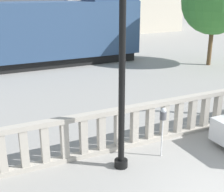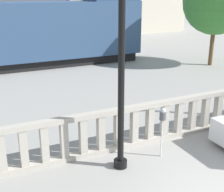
{
  "view_description": "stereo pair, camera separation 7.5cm",
  "coord_description": "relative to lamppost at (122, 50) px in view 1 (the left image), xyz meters",
  "views": [
    {
      "loc": [
        -4.78,
        -4.08,
        4.49
      ],
      "look_at": [
        -0.8,
        4.27,
        1.31
      ],
      "focal_mm": 50.0,
      "sensor_mm": 36.0,
      "label": 1
    },
    {
      "loc": [
        -4.71,
        -4.11,
        4.49
      ],
      "look_at": [
        -0.8,
        4.27,
        1.31
      ],
      "focal_mm": 50.0,
      "sensor_mm": 36.0,
      "label": 2
    }
  ],
  "objects": [
    {
      "name": "parking_meter",
      "position": [
        1.28,
        0.01,
        -1.95
      ],
      "size": [
        0.18,
        0.18,
        1.47
      ],
      "color": "silver",
      "rests_on": "ground"
    },
    {
      "name": "tree_left",
      "position": [
        10.31,
        8.18,
        0.69
      ],
      "size": [
        3.91,
        3.91,
        5.78
      ],
      "color": "brown",
      "rests_on": "ground"
    },
    {
      "name": "lamppost",
      "position": [
        0.0,
        0.0,
        0.0
      ],
      "size": [
        0.36,
        0.36,
        6.26
      ],
      "color": "black",
      "rests_on": "ground"
    },
    {
      "name": "balustrade",
      "position": [
        1.44,
        0.9,
        -2.49
      ],
      "size": [
        12.65,
        0.24,
        1.29
      ],
      "color": "#ADA599",
      "rests_on": "ground"
    }
  ]
}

